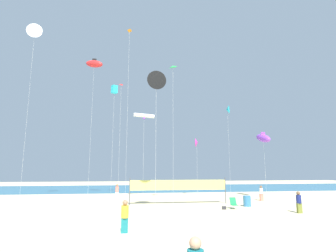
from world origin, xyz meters
TOP-DOWN VIEW (x-y plane):
  - ground_plane at (0.00, 0.00)m, footprint 120.00×120.00m
  - ocean_band at (0.00, 31.02)m, footprint 120.00×20.00m
  - beachgoer_coral_shirt at (-3.29, 14.66)m, footprint 0.36×0.36m
  - beachgoer_white_shirt at (11.45, 10.16)m, footprint 0.35×0.35m
  - beachgoer_navy_shirt at (10.28, 2.36)m, footprint 0.35×0.35m
  - beachgoer_mustard_shirt at (-2.22, -1.95)m, footprint 0.36×0.36m
  - folding_beach_chair at (6.38, 5.09)m, footprint 0.52×0.65m
  - trash_barrel at (8.08, 6.28)m, footprint 0.64×0.64m
  - volleyball_net at (2.55, 8.63)m, footprint 9.05×0.12m
  - beach_handbag at (5.50, 4.92)m, footprint 0.31×0.16m
  - kite_red_inflatable at (-6.46, 14.91)m, footprint 2.62×2.03m
  - kite_white_delta at (-12.46, 12.23)m, footprint 1.65×0.78m
  - kite_magenta_delta at (5.98, 14.93)m, footprint 0.62×1.13m
  - kite_green_diamond at (1.85, 7.62)m, footprint 0.93×0.94m
  - kite_violet_inflatable at (13.13, 12.20)m, footprint 1.07×2.75m
  - kite_white_tube at (-0.48, 13.48)m, footprint 2.44×1.15m
  - kite_cyan_delta at (11.08, 17.55)m, footprint 0.88×1.07m
  - kite_orange_diamond at (-2.34, 10.11)m, footprint 0.45×0.44m
  - kite_cyan_box at (-4.11, 16.75)m, footprint 0.86×0.86m
  - kite_black_delta at (-0.19, 2.93)m, footprint 1.47×0.47m
  - kite_red_diamond at (-3.15, 13.74)m, footprint 0.48×0.47m

SIDE VIEW (x-z plane):
  - ground_plane at x=0.00m, z-range 0.00..0.00m
  - ocean_band at x=0.00m, z-range 0.00..0.01m
  - beach_handbag at x=5.50m, z-range 0.00..0.25m
  - trash_barrel at x=8.08m, z-range 0.00..0.90m
  - folding_beach_chair at x=6.38m, z-range 0.02..0.91m
  - beachgoer_white_shirt at x=11.45m, z-range 0.05..1.57m
  - beachgoer_navy_shirt at x=10.28m, z-range 0.05..1.59m
  - beachgoer_coral_shirt at x=-3.29m, z-range 0.05..1.62m
  - beachgoer_mustard_shirt at x=-2.22m, z-range 0.05..1.64m
  - volleyball_net at x=2.55m, z-range 0.44..2.84m
  - kite_magenta_delta at x=5.98m, z-range 2.90..9.83m
  - kite_violet_inflatable at x=13.13m, z-range 2.97..10.46m
  - kite_white_tube at x=-0.48m, z-range 4.47..13.88m
  - kite_black_delta at x=-0.19m, z-range 4.48..14.89m
  - kite_cyan_delta at x=11.08m, z-range 5.34..17.10m
  - kite_red_diamond at x=-3.15m, z-range 5.58..18.59m
  - kite_green_diamond at x=1.85m, z-range 6.17..19.20m
  - kite_cyan_box at x=-4.11m, z-range 6.29..19.93m
  - kite_red_inflatable at x=-6.46m, z-range 7.47..23.80m
  - kite_orange_diamond at x=-2.34m, z-range 7.17..24.90m
  - kite_white_delta at x=-12.46m, z-range 8.50..27.13m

